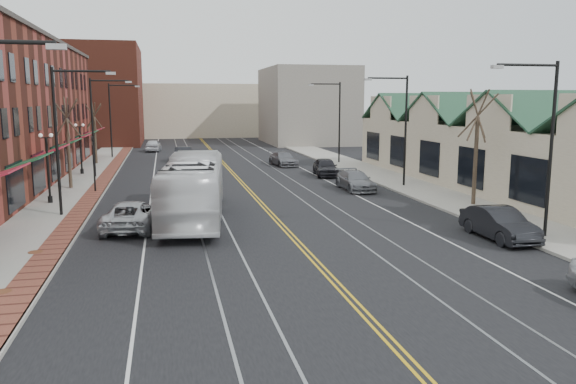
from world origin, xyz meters
name	(u,v)px	position (x,y,z in m)	size (l,w,h in m)	color
ground	(353,302)	(0.00, 0.00, 0.00)	(160.00, 160.00, 0.00)	black
sidewalk_left	(64,203)	(-12.00, 20.00, 0.07)	(4.00, 120.00, 0.15)	gray
sidewalk_right	(422,190)	(12.00, 20.00, 0.07)	(4.00, 120.00, 0.15)	gray
building_right	(499,157)	(18.00, 20.00, 2.30)	(8.00, 36.00, 4.60)	#BDAD91
backdrop_left	(91,95)	(-16.00, 70.00, 7.00)	(14.00, 18.00, 14.00)	maroon
backdrop_mid	(197,110)	(0.00, 85.00, 4.50)	(22.00, 14.00, 9.00)	#BDAD91
backdrop_right	(307,106)	(15.00, 65.00, 5.50)	(12.00, 16.00, 11.00)	slate
streetlight_l_1	(64,126)	(-11.05, 16.00, 5.03)	(3.33, 0.25, 8.00)	black
streetlight_l_2	(98,117)	(-11.05, 32.00, 5.03)	(3.33, 0.25, 8.00)	black
streetlight_l_3	(114,113)	(-11.05, 48.00, 5.03)	(3.33, 0.25, 8.00)	black
streetlight_r_0	(544,131)	(11.05, 6.00, 5.03)	(3.33, 0.25, 8.00)	black
streetlight_r_1	(400,119)	(11.05, 22.00, 5.03)	(3.33, 0.25, 8.00)	black
streetlight_r_2	(335,114)	(11.05, 38.00, 5.03)	(3.33, 0.25, 8.00)	black
lamppost_l_2	(48,170)	(-12.80, 20.00, 2.20)	(0.84, 0.28, 4.27)	black
lamppost_l_3	(81,150)	(-12.80, 34.00, 2.20)	(0.84, 0.28, 4.27)	black
tree_left_near	(68,141)	(-12.50, 26.00, 3.51)	(1.78, 1.37, 6.48)	#382B21
tree_left_far	(95,132)	(-12.50, 42.00, 3.28)	(1.66, 1.28, 6.02)	#382B21
tree_right_mid	(476,145)	(12.50, 14.00, 3.75)	(1.90, 1.46, 6.93)	#382B21
manhole_mid	(2,292)	(-11.20, 3.00, 0.16)	(0.60, 0.60, 0.02)	#592D19
manhole_far	(35,252)	(-11.20, 8.00, 0.16)	(0.60, 0.60, 0.02)	#592D19
traffic_signal	(94,160)	(-10.60, 24.00, 2.35)	(0.18, 0.15, 3.80)	black
transit_bus	(194,188)	(-4.31, 13.86, 1.73)	(2.90, 12.40, 3.45)	silver
parked_suv	(132,215)	(-7.50, 12.15, 0.73)	(2.41, 5.23, 1.45)	silver
parked_car_b	(499,224)	(9.30, 6.33, 0.75)	(1.59, 4.56, 1.50)	black
parked_car_c	(355,181)	(7.50, 21.41, 0.69)	(1.93, 4.74, 1.38)	slate
parked_car_d	(325,167)	(7.50, 29.12, 0.76)	(1.80, 4.49, 1.53)	black
distant_car_left	(184,154)	(-3.86, 43.57, 0.77)	(1.63, 4.66, 1.54)	black
distant_car_right	(283,159)	(5.54, 37.18, 0.68)	(1.90, 4.68, 1.36)	slate
distant_car_far	(153,145)	(-7.20, 55.63, 0.76)	(1.79, 4.44, 1.51)	silver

